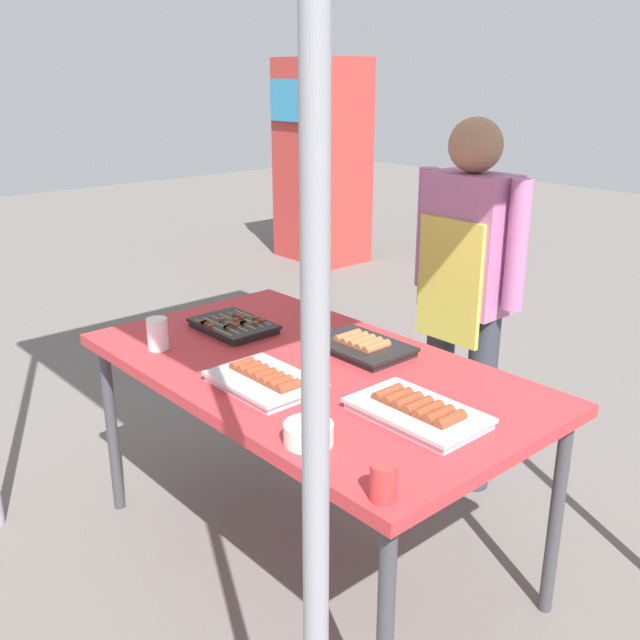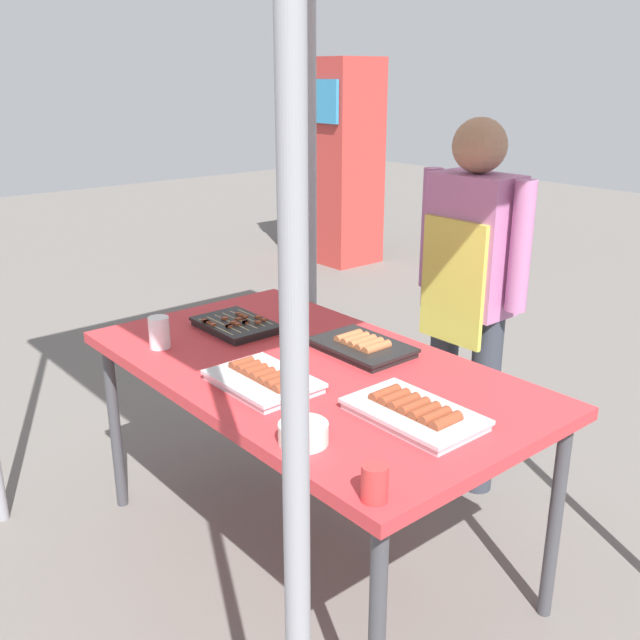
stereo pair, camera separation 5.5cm
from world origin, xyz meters
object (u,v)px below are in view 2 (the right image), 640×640
Objects in this scene: tray_grilled_sausages at (362,346)px; vendor_woman at (470,280)px; tray_pork_links at (414,412)px; drink_cup_near_edge at (159,332)px; tray_meat_skewers at (236,325)px; neighbor_stall_left at (333,161)px; drink_cup_by_wok at (375,483)px; stall_table at (309,380)px; tray_spring_rolls at (263,380)px; condiment_bowl at (303,433)px.

vendor_woman is at bearing 91.80° from tray_grilled_sausages.
tray_grilled_sausages is 0.53m from tray_pork_links.
drink_cup_near_edge is 0.07× the size of vendor_woman.
neighbor_stall_left reaches higher than tray_meat_skewers.
tray_pork_links is at bearing 120.64° from drink_cup_by_wok.
tray_meat_skewers is at bearing 87.46° from drink_cup_near_edge.
vendor_woman is at bearing 89.45° from stall_table.
vendor_woman reaches higher than tray_spring_rolls.
tray_grilled_sausages is at bearing 123.50° from condiment_bowl.
neighbor_stall_left is at bearing 141.57° from tray_pork_links.
tray_spring_rolls is 4.65m from neighbor_stall_left.
neighbor_stall_left is at bearing -33.25° from vendor_woman.
tray_spring_rolls is 3.80× the size of drink_cup_by_wok.
tray_meat_skewers is 0.21× the size of vendor_woman.
drink_cup_near_edge reaches higher than tray_grilled_sausages.
neighbor_stall_left is at bearing 133.69° from tray_meat_skewers.
condiment_bowl is (0.38, -0.57, 0.01)m from tray_grilled_sausages.
drink_cup_near_edge is 4.36m from neighbor_stall_left.
tray_meat_skewers is 0.82× the size of tray_pork_links.
drink_cup_by_wok is at bearing -41.59° from tray_grilled_sausages.
condiment_bowl is at bearing -106.44° from tray_pork_links.
tray_pork_links is at bearing -2.70° from stall_table.
tray_meat_skewers is at bearing 177.88° from tray_pork_links.
tray_meat_skewers is 2.78× the size of drink_cup_near_edge.
stall_table is 14.01× the size of drink_cup_near_edge.
tray_spring_rolls is 0.52m from drink_cup_near_edge.
condiment_bowl is 0.07× the size of neighbor_stall_left.
drink_cup_near_edge reaches higher than tray_pork_links.
tray_spring_rolls is 0.39m from condiment_bowl.
tray_pork_links is at bearing 22.78° from tray_spring_rolls.
vendor_woman reaches higher than drink_cup_by_wok.
tray_pork_links is at bearing 73.56° from condiment_bowl.
tray_grilled_sausages is at bearing -39.77° from neighbor_stall_left.
stall_table is 5.04× the size of tray_meat_skewers.
vendor_woman is at bearing 66.99° from drink_cup_near_edge.
condiment_bowl is at bearing -22.72° from tray_meat_skewers.
drink_cup_by_wok is at bearing -40.09° from neighbor_stall_left.
stall_table is 0.57m from drink_cup_near_edge.
tray_grilled_sausages is 0.68m from condiment_bowl.
drink_cup_by_wok is 1.41m from vendor_woman.
drink_cup_by_wok reaches higher than tray_meat_skewers.
stall_table is 4.15× the size of tray_pork_links.
vendor_woman is (-0.03, 1.04, 0.13)m from tray_spring_rolls.
tray_pork_links is 0.21× the size of neighbor_stall_left.
tray_spring_rolls is 1.05m from vendor_woman.
stall_table is at bearing 100.49° from tray_spring_rolls.
vendor_woman is at bearing -33.25° from neighbor_stall_left.
condiment_bowl is at bearing -56.50° from tray_grilled_sausages.
vendor_woman is at bearing 91.77° from tray_spring_rolls.
tray_grilled_sausages is 0.89× the size of tray_pork_links.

